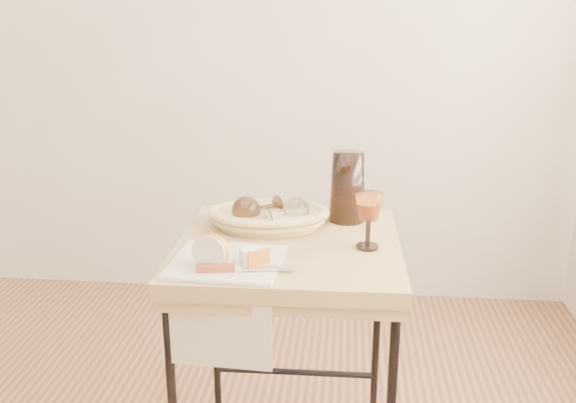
# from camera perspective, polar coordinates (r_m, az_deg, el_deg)

# --- Properties ---
(wall_back) EXTENTS (3.60, 0.00, 2.70)m
(wall_back) POSITION_cam_1_polar(r_m,az_deg,el_deg) (2.94, -9.05, 16.78)
(wall_back) COLOR #C0B195
(wall_back) RESTS_ON ground
(side_table) EXTENTS (0.61, 0.61, 0.77)m
(side_table) POSITION_cam_1_polar(r_m,az_deg,el_deg) (1.86, 0.06, -14.79)
(side_table) COLOR brown
(side_table) RESTS_ON floor
(tea_towel) EXTENTS (0.29, 0.26, 0.01)m
(tea_towel) POSITION_cam_1_polar(r_m,az_deg,el_deg) (1.55, -5.66, -5.55)
(tea_towel) COLOR silver
(tea_towel) RESTS_ON side_table
(bread_basket) EXTENTS (0.33, 0.24, 0.05)m
(bread_basket) POSITION_cam_1_polar(r_m,az_deg,el_deg) (1.78, -1.81, -1.59)
(bread_basket) COLOR tan
(bread_basket) RESTS_ON side_table
(goblet_lying_a) EXTENTS (0.16, 0.15, 0.08)m
(goblet_lying_a) POSITION_cam_1_polar(r_m,az_deg,el_deg) (1.79, -2.63, -0.60)
(goblet_lying_a) COLOR brown
(goblet_lying_a) RESTS_ON bread_basket
(goblet_lying_b) EXTENTS (0.15, 0.14, 0.08)m
(goblet_lying_b) POSITION_cam_1_polar(r_m,az_deg,el_deg) (1.75, -0.42, -1.08)
(goblet_lying_b) COLOR white
(goblet_lying_b) RESTS_ON bread_basket
(pitcher) EXTENTS (0.22, 0.27, 0.25)m
(pitcher) POSITION_cam_1_polar(r_m,az_deg,el_deg) (1.83, 5.53, 1.37)
(pitcher) COLOR black
(pitcher) RESTS_ON side_table
(wine_goblet) EXTENTS (0.08, 0.08, 0.15)m
(wine_goblet) POSITION_cam_1_polar(r_m,az_deg,el_deg) (1.63, 7.45, -1.76)
(wine_goblet) COLOR white
(wine_goblet) RESTS_ON side_table
(apple_half) EXTENTS (0.10, 0.06, 0.08)m
(apple_half) POSITION_cam_1_polar(r_m,az_deg,el_deg) (1.51, -7.08, -4.41)
(apple_half) COLOR #C11100
(apple_half) RESTS_ON tea_towel
(apple_wedge) EXTENTS (0.06, 0.06, 0.04)m
(apple_wedge) POSITION_cam_1_polar(r_m,az_deg,el_deg) (1.53, -3.33, -5.04)
(apple_wedge) COLOR silver
(apple_wedge) RESTS_ON tea_towel
(table_knife) EXTENTS (0.23, 0.06, 0.02)m
(table_knife) POSITION_cam_1_polar(r_m,az_deg,el_deg) (1.49, -4.28, -6.08)
(table_knife) COLOR silver
(table_knife) RESTS_ON tea_towel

